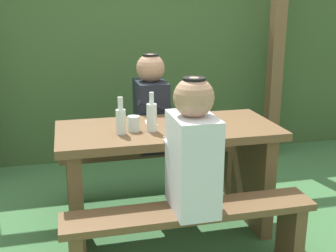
{
  "coord_description": "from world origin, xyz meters",
  "views": [
    {
      "loc": [
        -0.61,
        -2.52,
        1.5
      ],
      "look_at": [
        0.0,
        0.0,
        0.74
      ],
      "focal_mm": 45.46,
      "sensor_mm": 36.0,
      "label": 1
    }
  ],
  "objects_px": {
    "bench_near": "(190,228)",
    "bottle_right": "(121,120)",
    "cell_phone": "(151,123)",
    "person_black_coat": "(151,106)",
    "bottle_left": "(152,116)",
    "bench_far": "(152,162)",
    "drinking_glass": "(134,124)",
    "person_white_shirt": "(193,150)",
    "picnic_table": "(168,162)"
  },
  "relations": [
    {
      "from": "bench_near",
      "to": "bottle_right",
      "type": "bearing_deg",
      "value": 125.44
    },
    {
      "from": "cell_phone",
      "to": "person_black_coat",
      "type": "bearing_deg",
      "value": 83.19
    },
    {
      "from": "bottle_right",
      "to": "bottle_left",
      "type": "bearing_deg",
      "value": 4.58
    },
    {
      "from": "bench_far",
      "to": "person_black_coat",
      "type": "bearing_deg",
      "value": -149.6
    },
    {
      "from": "bench_far",
      "to": "drinking_glass",
      "type": "relative_size",
      "value": 14.93
    },
    {
      "from": "person_white_shirt",
      "to": "bottle_left",
      "type": "xyz_separation_m",
      "value": [
        -0.13,
        0.45,
        0.08
      ]
    },
    {
      "from": "drinking_glass",
      "to": "bottle_right",
      "type": "height_order",
      "value": "bottle_right"
    },
    {
      "from": "picnic_table",
      "to": "bench_far",
      "type": "relative_size",
      "value": 1.0
    },
    {
      "from": "person_white_shirt",
      "to": "drinking_glass",
      "type": "xyz_separation_m",
      "value": [
        -0.23,
        0.48,
        0.03
      ]
    },
    {
      "from": "person_white_shirt",
      "to": "cell_phone",
      "type": "relative_size",
      "value": 5.14
    },
    {
      "from": "bottle_left",
      "to": "cell_phone",
      "type": "distance_m",
      "value": 0.18
    },
    {
      "from": "bench_far",
      "to": "drinking_glass",
      "type": "bearing_deg",
      "value": -112.05
    },
    {
      "from": "bench_far",
      "to": "cell_phone",
      "type": "bearing_deg",
      "value": -102.08
    },
    {
      "from": "person_white_shirt",
      "to": "cell_phone",
      "type": "height_order",
      "value": "person_white_shirt"
    },
    {
      "from": "bench_far",
      "to": "drinking_glass",
      "type": "height_order",
      "value": "drinking_glass"
    },
    {
      "from": "picnic_table",
      "to": "bottle_right",
      "type": "relative_size",
      "value": 6.16
    },
    {
      "from": "bottle_right",
      "to": "cell_phone",
      "type": "bearing_deg",
      "value": 38.46
    },
    {
      "from": "picnic_table",
      "to": "bench_far",
      "type": "height_order",
      "value": "picnic_table"
    },
    {
      "from": "picnic_table",
      "to": "drinking_glass",
      "type": "height_order",
      "value": "drinking_glass"
    },
    {
      "from": "drinking_glass",
      "to": "bottle_left",
      "type": "distance_m",
      "value": 0.12
    },
    {
      "from": "bench_far",
      "to": "person_black_coat",
      "type": "height_order",
      "value": "person_black_coat"
    },
    {
      "from": "picnic_table",
      "to": "bottle_right",
      "type": "distance_m",
      "value": 0.46
    },
    {
      "from": "bench_near",
      "to": "bottle_right",
      "type": "xyz_separation_m",
      "value": [
        -0.31,
        0.44,
        0.52
      ]
    },
    {
      "from": "cell_phone",
      "to": "drinking_glass",
      "type": "bearing_deg",
      "value": -131.96
    },
    {
      "from": "person_black_coat",
      "to": "drinking_glass",
      "type": "xyz_separation_m",
      "value": [
        -0.22,
        -0.55,
        0.03
      ]
    },
    {
      "from": "bench_far",
      "to": "person_black_coat",
      "type": "xyz_separation_m",
      "value": [
        -0.01,
        -0.0,
        0.45
      ]
    },
    {
      "from": "bench_far",
      "to": "cell_phone",
      "type": "xyz_separation_m",
      "value": [
        -0.09,
        -0.43,
        0.44
      ]
    },
    {
      "from": "bench_far",
      "to": "person_black_coat",
      "type": "distance_m",
      "value": 0.45
    },
    {
      "from": "bottle_left",
      "to": "person_black_coat",
      "type": "bearing_deg",
      "value": 79.04
    },
    {
      "from": "picnic_table",
      "to": "drinking_glass",
      "type": "bearing_deg",
      "value": -170.66
    },
    {
      "from": "bottle_right",
      "to": "bench_near",
      "type": "bearing_deg",
      "value": -54.56
    },
    {
      "from": "picnic_table",
      "to": "drinking_glass",
      "type": "distance_m",
      "value": 0.36
    },
    {
      "from": "picnic_table",
      "to": "cell_phone",
      "type": "distance_m",
      "value": 0.27
    },
    {
      "from": "person_black_coat",
      "to": "picnic_table",
      "type": "bearing_deg",
      "value": -89.37
    },
    {
      "from": "person_white_shirt",
      "to": "bottle_right",
      "type": "bearing_deg",
      "value": 126.27
    },
    {
      "from": "bench_near",
      "to": "person_black_coat",
      "type": "distance_m",
      "value": 1.13
    },
    {
      "from": "person_black_coat",
      "to": "drinking_glass",
      "type": "relative_size",
      "value": 7.67
    },
    {
      "from": "bottle_left",
      "to": "picnic_table",
      "type": "bearing_deg",
      "value": 30.01
    },
    {
      "from": "person_white_shirt",
      "to": "drinking_glass",
      "type": "height_order",
      "value": "person_white_shirt"
    },
    {
      "from": "cell_phone",
      "to": "person_white_shirt",
      "type": "bearing_deg",
      "value": -76.05
    },
    {
      "from": "bench_near",
      "to": "cell_phone",
      "type": "height_order",
      "value": "cell_phone"
    },
    {
      "from": "bench_near",
      "to": "bottle_left",
      "type": "bearing_deg",
      "value": 104.78
    },
    {
      "from": "person_black_coat",
      "to": "bottle_right",
      "type": "relative_size",
      "value": 3.17
    },
    {
      "from": "picnic_table",
      "to": "drinking_glass",
      "type": "relative_size",
      "value": 14.93
    },
    {
      "from": "bottle_left",
      "to": "cell_phone",
      "type": "height_order",
      "value": "bottle_left"
    },
    {
      "from": "picnic_table",
      "to": "person_white_shirt",
      "type": "height_order",
      "value": "person_white_shirt"
    },
    {
      "from": "person_black_coat",
      "to": "bottle_left",
      "type": "xyz_separation_m",
      "value": [
        -0.11,
        -0.59,
        0.08
      ]
    },
    {
      "from": "person_black_coat",
      "to": "bottle_right",
      "type": "bearing_deg",
      "value": -116.89
    },
    {
      "from": "bench_near",
      "to": "drinking_glass",
      "type": "bearing_deg",
      "value": 115.05
    },
    {
      "from": "person_black_coat",
      "to": "cell_phone",
      "type": "distance_m",
      "value": 0.44
    }
  ]
}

